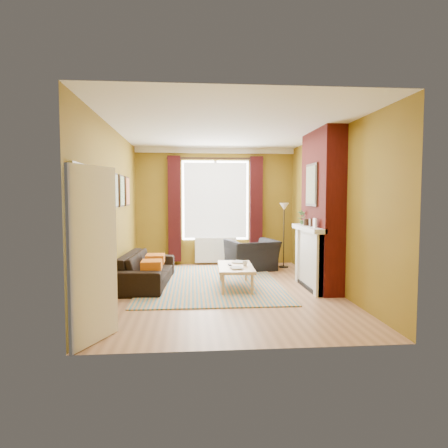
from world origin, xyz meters
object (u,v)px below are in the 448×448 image
Objects in this scene: armchair at (252,255)px; coffee_table at (235,268)px; sofa at (147,269)px; floor_lamp at (284,217)px; wicker_stool at (253,257)px.

armchair is 1.80m from coffee_table.
floor_lamp reaches higher than sofa.
sofa reaches higher than coffee_table.
floor_lamp is at bearing -175.93° from armchair.
coffee_table is 2.13m from wicker_stool.
floor_lamp reaches higher than armchair.
coffee_table is 2.45× the size of wicker_stool.
sofa is 1.37× the size of floor_lamp.
wicker_stool is (0.08, 0.31, -0.08)m from armchair.
floor_lamp is at bearing 58.36° from coffee_table.
floor_lamp is (0.79, 0.27, 0.84)m from armchair.
sofa is at bearing 169.08° from coffee_table.
wicker_stool is 0.34× the size of floor_lamp.
floor_lamp is (2.97, 1.59, 0.88)m from sofa.
wicker_stool is at bearing 74.92° from coffee_table.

